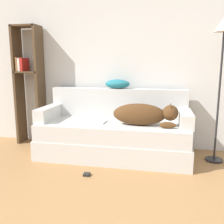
# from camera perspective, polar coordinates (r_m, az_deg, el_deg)

# --- Properties ---
(wall_back) EXTENTS (7.32, 0.06, 2.70)m
(wall_back) POSITION_cam_1_polar(r_m,az_deg,el_deg) (3.61, 4.37, 13.40)
(wall_back) COLOR silver
(wall_back) RESTS_ON ground_plane
(couch) EXTENTS (1.92, 0.80, 0.46)m
(couch) POSITION_cam_1_polar(r_m,az_deg,el_deg) (3.26, 0.34, -6.29)
(couch) COLOR silver
(couch) RESTS_ON ground_plane
(couch_backrest) EXTENTS (1.88, 0.15, 0.40)m
(couch_backrest) POSITION_cam_1_polar(r_m,az_deg,el_deg) (3.48, 1.40, 2.10)
(couch_backrest) COLOR silver
(couch_backrest) RESTS_ON couch
(couch_arm_left) EXTENTS (0.15, 0.61, 0.17)m
(couch_arm_left) POSITION_cam_1_polar(r_m,az_deg,el_deg) (3.46, -14.22, -0.21)
(couch_arm_left) COLOR silver
(couch_arm_left) RESTS_ON couch
(couch_arm_right) EXTENTS (0.15, 0.61, 0.17)m
(couch_arm_right) POSITION_cam_1_polar(r_m,az_deg,el_deg) (3.13, 16.43, -1.44)
(couch_arm_right) COLOR silver
(couch_arm_right) RESTS_ON couch
(dog) EXTENTS (0.78, 0.25, 0.28)m
(dog) POSITION_cam_1_polar(r_m,az_deg,el_deg) (3.03, 7.40, -0.52)
(dog) COLOR #513319
(dog) RESTS_ON couch
(laptop) EXTENTS (0.34, 0.21, 0.02)m
(laptop) POSITION_cam_1_polar(r_m,az_deg,el_deg) (3.21, -4.35, -2.16)
(laptop) COLOR silver
(laptop) RESTS_ON couch
(throw_pillow) EXTENTS (0.34, 0.19, 0.12)m
(throw_pillow) POSITION_cam_1_polar(r_m,az_deg,el_deg) (3.46, 1.25, 6.43)
(throw_pillow) COLOR teal
(throw_pillow) RESTS_ON couch_backrest
(bookshelf) EXTENTS (0.39, 0.26, 1.73)m
(bookshelf) POSITION_cam_1_polar(r_m,az_deg,el_deg) (3.93, -18.53, 6.92)
(bookshelf) COLOR #4C3823
(bookshelf) RESTS_ON ground_plane
(floor_lamp) EXTENTS (0.22, 0.22, 1.73)m
(floor_lamp) POSITION_cam_1_polar(r_m,az_deg,el_deg) (3.23, 24.07, 14.05)
(floor_lamp) COLOR #232326
(floor_lamp) RESTS_ON ground_plane
(power_adapter) EXTENTS (0.07, 0.07, 0.03)m
(power_adapter) POSITION_cam_1_polar(r_m,az_deg,el_deg) (2.79, -5.79, -14.02)
(power_adapter) COLOR black
(power_adapter) RESTS_ON ground_plane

